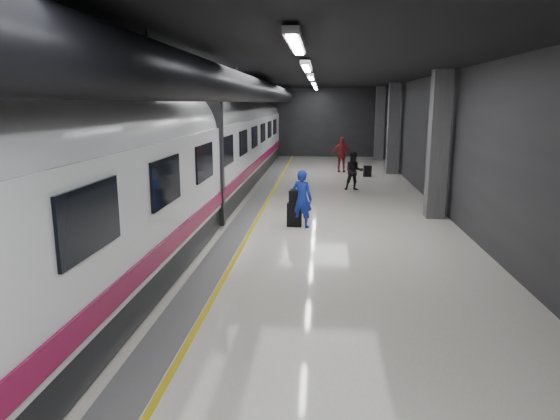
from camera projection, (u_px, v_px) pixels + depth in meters
name	position (u px, v px, depth m)	size (l,w,h in m)	color
ground	(285.00, 230.00, 14.14)	(40.00, 40.00, 0.00)	silver
platform_hall	(278.00, 102.00, 14.35)	(10.02, 40.02, 4.51)	black
train	(170.00, 156.00, 13.97)	(3.05, 38.00, 4.05)	black
traveler_main	(302.00, 199.00, 14.28)	(0.61, 0.40, 1.67)	#162CAA
suitcase_main	(294.00, 215.00, 14.50)	(0.42, 0.27, 0.69)	black
shoulder_bag	(294.00, 197.00, 14.38)	(0.27, 0.14, 0.36)	black
traveler_far_a	(354.00, 171.00, 20.40)	(0.76, 0.59, 1.57)	black
traveler_far_b	(341.00, 154.00, 25.80)	(1.07, 0.44, 1.82)	maroon
suitcase_far	(367.00, 171.00, 24.29)	(0.36, 0.24, 0.54)	black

